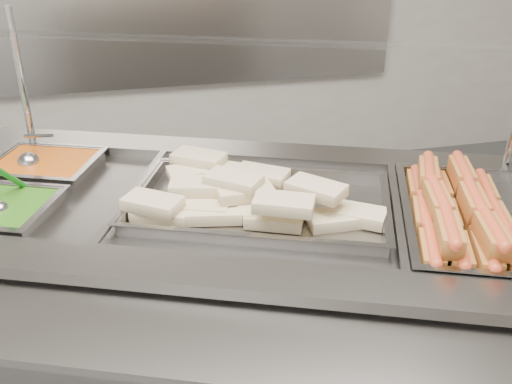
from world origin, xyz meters
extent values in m
cube|color=slate|center=(0.12, 0.41, 0.43)|extent=(1.91, 1.34, 0.85)
cube|color=gray|center=(0.00, 0.09, 0.87)|extent=(1.75, 0.80, 0.03)
cube|color=gray|center=(0.25, 0.72, 0.87)|extent=(1.75, 0.80, 0.03)
cube|color=black|center=(0.12, 0.41, 0.75)|extent=(1.68, 1.11, 0.02)
cube|color=gray|center=(0.51, 0.25, 0.88)|extent=(0.23, 0.52, 0.01)
cube|color=gray|center=(-0.15, 0.51, 0.88)|extent=(0.23, 0.52, 0.01)
cube|color=gray|center=(-0.06, -0.06, 0.83)|extent=(1.73, 0.88, 0.02)
cylinder|color=silver|center=(-0.47, 0.98, 1.10)|extent=(0.02, 0.02, 0.43)
cube|color=silver|center=(0.20, 0.59, 1.25)|extent=(1.60, 0.87, 0.08)
cube|color=#A43309|center=(-0.41, 0.77, 0.84)|extent=(0.33, 0.30, 0.09)
cube|color=#A15A21|center=(0.51, 0.06, 0.86)|extent=(0.10, 0.15, 0.05)
cylinder|color=#D04425|center=(0.51, 0.06, 0.88)|extent=(0.09, 0.16, 0.03)
cube|color=#A15A21|center=(0.58, 0.22, 0.86)|extent=(0.11, 0.15, 0.05)
cylinder|color=#D04425|center=(0.58, 0.22, 0.88)|extent=(0.09, 0.16, 0.03)
cube|color=#A15A21|center=(0.64, 0.38, 0.86)|extent=(0.10, 0.16, 0.05)
cylinder|color=#D04425|center=(0.64, 0.38, 0.88)|extent=(0.09, 0.16, 0.03)
cube|color=#A15A21|center=(0.57, 0.04, 0.86)|extent=(0.10, 0.15, 0.05)
cylinder|color=#D04425|center=(0.57, 0.04, 0.88)|extent=(0.09, 0.16, 0.03)
cube|color=#A15A21|center=(0.63, 0.20, 0.86)|extent=(0.10, 0.16, 0.05)
cylinder|color=#D04425|center=(0.63, 0.20, 0.88)|extent=(0.09, 0.16, 0.03)
cube|color=#A15A21|center=(0.70, 0.36, 0.86)|extent=(0.10, 0.16, 0.05)
cylinder|color=#D04425|center=(0.70, 0.36, 0.88)|extent=(0.08, 0.16, 0.03)
cube|color=#A15A21|center=(0.63, 0.02, 0.86)|extent=(0.10, 0.16, 0.05)
cylinder|color=#D04425|center=(0.63, 0.02, 0.88)|extent=(0.09, 0.16, 0.03)
cube|color=#A15A21|center=(0.69, 0.18, 0.86)|extent=(0.10, 0.16, 0.05)
cylinder|color=#D04425|center=(0.69, 0.18, 0.88)|extent=(0.09, 0.16, 0.03)
cube|color=#A15A21|center=(0.76, 0.34, 0.86)|extent=(0.10, 0.16, 0.05)
cylinder|color=#D04425|center=(0.76, 0.34, 0.88)|extent=(0.09, 0.16, 0.03)
cube|color=#A15A21|center=(0.75, 0.16, 0.86)|extent=(0.10, 0.16, 0.05)
cylinder|color=#D04425|center=(0.75, 0.16, 0.88)|extent=(0.08, 0.16, 0.03)
cube|color=#A15A21|center=(0.81, 0.31, 0.86)|extent=(0.10, 0.16, 0.05)
cylinder|color=#D04425|center=(0.81, 0.31, 0.88)|extent=(0.09, 0.16, 0.03)
cube|color=#A15A21|center=(0.55, 0.06, 0.91)|extent=(0.10, 0.16, 0.05)
cylinder|color=#D04425|center=(0.55, 0.06, 0.93)|extent=(0.09, 0.16, 0.03)
cube|color=#A15A21|center=(0.60, 0.21, 0.91)|extent=(0.09, 0.16, 0.05)
cylinder|color=#D04425|center=(0.60, 0.21, 0.93)|extent=(0.08, 0.16, 0.03)
cube|color=#A15A21|center=(0.66, 0.36, 0.91)|extent=(0.11, 0.15, 0.05)
cylinder|color=#D04425|center=(0.66, 0.36, 0.93)|extent=(0.10, 0.16, 0.03)
cube|color=#A15A21|center=(0.64, 0.03, 0.91)|extent=(0.09, 0.16, 0.05)
cylinder|color=#D04425|center=(0.64, 0.03, 0.93)|extent=(0.08, 0.16, 0.03)
cube|color=#A15A21|center=(0.69, 0.18, 0.91)|extent=(0.10, 0.16, 0.05)
cylinder|color=#D04425|center=(0.69, 0.18, 0.93)|extent=(0.08, 0.16, 0.03)
cube|color=#A15A21|center=(0.75, 0.34, 0.91)|extent=(0.10, 0.16, 0.05)
cylinder|color=#D04425|center=(0.75, 0.34, 0.93)|extent=(0.08, 0.16, 0.03)
cube|color=#D2B68D|center=(0.35, 0.26, 0.87)|extent=(0.15, 0.08, 0.03)
cube|color=#D2B68D|center=(0.18, 0.33, 0.87)|extent=(0.15, 0.10, 0.03)
cube|color=#D2B68D|center=(-0.08, 0.38, 0.87)|extent=(0.17, 0.13, 0.03)
cube|color=#D2B68D|center=(0.41, 0.26, 0.87)|extent=(0.17, 0.15, 0.03)
cube|color=#D2B68D|center=(0.20, 0.29, 0.87)|extent=(0.17, 0.14, 0.03)
cube|color=#D2B68D|center=(0.05, 0.35, 0.87)|extent=(0.16, 0.11, 0.03)
cube|color=#D2B68D|center=(0.20, 0.50, 0.87)|extent=(0.16, 0.11, 0.03)
cube|color=#D2B68D|center=(0.02, 0.38, 0.87)|extent=(0.17, 0.13, 0.03)
cube|color=#D2B68D|center=(0.21, 0.48, 0.90)|extent=(0.17, 0.15, 0.03)
cube|color=#D2B68D|center=(0.02, 0.53, 0.90)|extent=(0.15, 0.10, 0.03)
cube|color=#D2B68D|center=(0.02, 0.45, 0.91)|extent=(0.16, 0.11, 0.03)
cube|color=#D2B68D|center=(0.14, 0.39, 0.90)|extent=(0.15, 0.09, 0.03)
cube|color=#D2B68D|center=(-0.10, 0.38, 0.90)|extent=(0.17, 0.15, 0.03)
cube|color=#D2B68D|center=(0.09, 0.54, 0.90)|extent=(0.17, 0.15, 0.03)
cube|color=#D2B68D|center=(0.21, 0.25, 0.93)|extent=(0.17, 0.14, 0.03)
cube|color=#D2B68D|center=(0.11, 0.41, 0.93)|extent=(0.17, 0.16, 0.03)
cube|color=#D2B68D|center=(0.31, 0.31, 0.93)|extent=(0.16, 0.16, 0.03)
cube|color=#D2B68D|center=(0.04, 0.57, 0.93)|extent=(0.17, 0.15, 0.03)
sphere|color=silver|center=(-0.45, 0.77, 0.88)|extent=(0.07, 0.07, 0.07)
cylinder|color=silver|center=(-0.42, 0.84, 0.94)|extent=(0.07, 0.16, 0.07)
cylinder|color=#15781A|center=(-0.46, 0.55, 0.94)|extent=(0.06, 0.12, 0.12)
camera|label=1|loc=(-0.14, -0.93, 1.59)|focal=40.00mm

